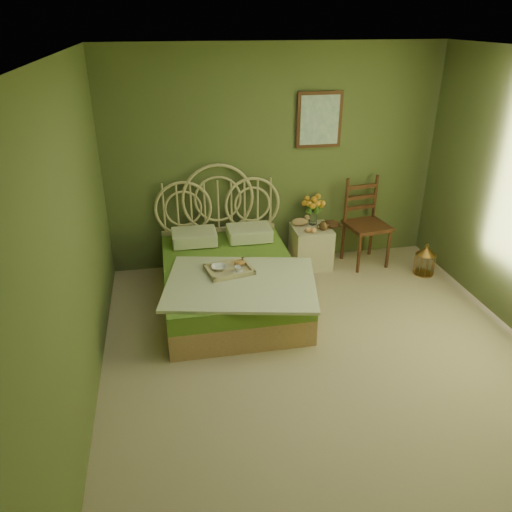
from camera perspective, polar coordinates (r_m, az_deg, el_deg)
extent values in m
plane|color=tan|center=(4.64, 8.22, -12.30)|extent=(4.50, 4.50, 0.00)
plane|color=silver|center=(3.67, 10.94, 21.60)|extent=(4.50, 4.50, 0.00)
plane|color=#536133|center=(6.02, 2.19, 10.95)|extent=(4.00, 0.00, 4.00)
plane|color=#536133|center=(3.82, -20.18, 0.28)|extent=(0.00, 4.50, 4.50)
cube|color=#3D2210|center=(6.03, 7.25, 15.18)|extent=(0.54, 0.03, 0.64)
cube|color=silver|center=(6.02, 7.30, 15.15)|extent=(0.46, 0.01, 0.56)
cube|color=tan|center=(5.42, -2.91, -4.19)|extent=(1.38, 1.84, 0.28)
cube|color=olive|center=(5.30, -2.97, -2.03)|extent=(1.38, 1.84, 0.18)
cube|color=beige|center=(4.90, -1.73, -3.10)|extent=(1.65, 1.38, 0.03)
cube|color=beige|center=(5.78, -7.08, 2.17)|extent=(0.51, 0.37, 0.15)
cube|color=beige|center=(5.85, -0.77, 2.66)|extent=(0.51, 0.37, 0.15)
cube|color=#C6BA84|center=(5.09, -3.07, -1.86)|extent=(0.51, 0.43, 0.04)
ellipsoid|color=#B77A38|center=(5.16, -1.90, -0.80)|extent=(0.12, 0.07, 0.05)
cube|color=beige|center=(6.23, 6.28, 1.10)|extent=(0.46, 0.46, 0.51)
cylinder|color=silver|center=(6.21, 6.55, 4.42)|extent=(0.10, 0.10, 0.18)
ellipsoid|color=tan|center=(6.16, 5.03, 3.92)|extent=(0.21, 0.11, 0.10)
sphere|color=#EE9B5C|center=(5.97, 5.95, 2.99)|extent=(0.07, 0.07, 0.07)
sphere|color=#EE9B5C|center=(5.98, 6.59, 2.97)|extent=(0.07, 0.07, 0.07)
cube|color=#3D2210|center=(6.29, 12.59, 3.39)|extent=(0.54, 0.54, 0.05)
cylinder|color=#3D2210|center=(6.15, 11.33, 0.37)|extent=(0.04, 0.04, 0.51)
cylinder|color=#3D2210|center=(6.30, 14.77, 0.66)|extent=(0.04, 0.04, 0.51)
cylinder|color=#3D2210|center=(6.49, 10.05, 1.88)|extent=(0.04, 0.04, 0.51)
cylinder|color=#3D2210|center=(6.64, 13.34, 2.13)|extent=(0.04, 0.04, 0.51)
cube|color=#3D2210|center=(6.37, 12.14, 6.43)|extent=(0.41, 0.10, 0.56)
cylinder|color=#B27639|center=(6.42, 18.53, -1.87)|extent=(0.23, 0.23, 0.01)
cylinder|color=#B27639|center=(6.37, 18.68, -0.86)|extent=(0.23, 0.23, 0.26)
cone|color=#B27639|center=(6.29, 18.91, 0.58)|extent=(0.23, 0.23, 0.09)
imported|color=#381E0F|center=(6.20, 7.94, 3.51)|extent=(0.20, 0.25, 0.02)
imported|color=#472819|center=(6.19, 7.95, 3.68)|extent=(0.22, 0.25, 0.02)
imported|color=white|center=(5.11, -4.27, -1.31)|extent=(0.17, 0.17, 0.04)
imported|color=white|center=(5.03, -2.08, -1.54)|extent=(0.09, 0.09, 0.07)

